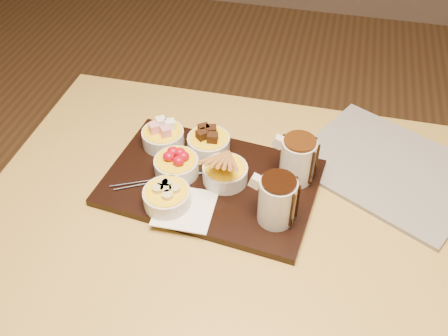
% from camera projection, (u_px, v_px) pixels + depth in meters
% --- Properties ---
extents(dining_table, '(1.20, 0.80, 0.75)m').
position_uv_depth(dining_table, '(256.00, 240.00, 1.13)').
color(dining_table, '#B49443').
rests_on(dining_table, ground).
extents(serving_board, '(0.49, 0.35, 0.02)m').
position_uv_depth(serving_board, '(211.00, 182.00, 1.12)').
color(serving_board, black).
rests_on(serving_board, dining_table).
extents(napkin, '(0.12, 0.12, 0.00)m').
position_uv_depth(napkin, '(185.00, 208.00, 1.05)').
color(napkin, white).
rests_on(napkin, serving_board).
extents(bowl_marshmallows, '(0.10, 0.10, 0.04)m').
position_uv_depth(bowl_marshmallows, '(163.00, 138.00, 1.18)').
color(bowl_marshmallows, beige).
rests_on(bowl_marshmallows, serving_board).
extents(bowl_cake, '(0.10, 0.10, 0.04)m').
position_uv_depth(bowl_cake, '(209.00, 144.00, 1.17)').
color(bowl_cake, beige).
rests_on(bowl_cake, serving_board).
extents(bowl_strawberries, '(0.10, 0.10, 0.04)m').
position_uv_depth(bowl_strawberries, '(177.00, 166.00, 1.11)').
color(bowl_strawberries, beige).
rests_on(bowl_strawberries, serving_board).
extents(bowl_biscotti, '(0.10, 0.10, 0.04)m').
position_uv_depth(bowl_biscotti, '(225.00, 174.00, 1.10)').
color(bowl_biscotti, beige).
rests_on(bowl_biscotti, serving_board).
extents(bowl_bananas, '(0.10, 0.10, 0.04)m').
position_uv_depth(bowl_bananas, '(167.00, 198.00, 1.04)').
color(bowl_bananas, beige).
rests_on(bowl_bananas, serving_board).
extents(pitcher_dark_chocolate, '(0.08, 0.08, 0.10)m').
position_uv_depth(pitcher_dark_chocolate, '(277.00, 201.00, 0.99)').
color(pitcher_dark_chocolate, silver).
rests_on(pitcher_dark_chocolate, serving_board).
extents(pitcher_milk_chocolate, '(0.08, 0.08, 0.10)m').
position_uv_depth(pitcher_milk_chocolate, '(297.00, 160.00, 1.08)').
color(pitcher_milk_chocolate, silver).
rests_on(pitcher_milk_chocolate, serving_board).
extents(fondue_skewers, '(0.14, 0.25, 0.01)m').
position_uv_depth(fondue_skewers, '(168.00, 178.00, 1.11)').
color(fondue_skewers, silver).
rests_on(fondue_skewers, serving_board).
extents(newspaper, '(0.48, 0.45, 0.01)m').
position_uv_depth(newspaper, '(388.00, 167.00, 1.16)').
color(newspaper, beige).
rests_on(newspaper, dining_table).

